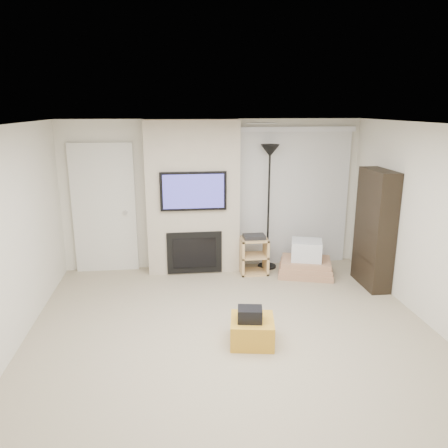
{
  "coord_description": "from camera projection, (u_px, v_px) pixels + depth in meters",
  "views": [
    {
      "loc": [
        -0.69,
        -4.47,
        2.69
      ],
      "look_at": [
        0.0,
        1.2,
        1.15
      ],
      "focal_mm": 35.0,
      "sensor_mm": 36.0,
      "label": 1
    }
  ],
  "objects": [
    {
      "name": "floor",
      "position": [
        237.0,
        346.0,
        5.06
      ],
      "size": [
        5.0,
        5.5,
        0.0
      ],
      "primitive_type": "cube",
      "color": "tan",
      "rests_on": "ground"
    },
    {
      "name": "ceiling",
      "position": [
        238.0,
        126.0,
        4.41
      ],
      "size": [
        5.0,
        5.5,
        0.0
      ],
      "primitive_type": "cube",
      "color": "white",
      "rests_on": "wall_back"
    },
    {
      "name": "wall_back",
      "position": [
        213.0,
        195.0,
        7.37
      ],
      "size": [
        5.0,
        0.0,
        2.5
      ],
      "primitive_type": "cube",
      "rotation": [
        1.57,
        0.0,
        0.0
      ],
      "color": "silver",
      "rests_on": "ground"
    },
    {
      "name": "wall_front",
      "position": [
        323.0,
        415.0,
        2.1
      ],
      "size": [
        5.0,
        0.0,
        2.5
      ],
      "primitive_type": "cube",
      "rotation": [
        1.57,
        0.0,
        0.0
      ],
      "color": "silver",
      "rests_on": "ground"
    },
    {
      "name": "hvac_vent",
      "position": [
        261.0,
        123.0,
        5.22
      ],
      "size": [
        0.35,
        0.18,
        0.01
      ],
      "primitive_type": "cube",
      "color": "silver",
      "rests_on": "ceiling"
    },
    {
      "name": "ottoman",
      "position": [
        252.0,
        331.0,
        5.11
      ],
      "size": [
        0.57,
        0.57,
        0.3
      ],
      "primitive_type": "cube",
      "rotation": [
        0.0,
        0.0,
        -0.16
      ],
      "color": "gold",
      "rests_on": "floor"
    },
    {
      "name": "black_bag",
      "position": [
        250.0,
        314.0,
        5.01
      ],
      "size": [
        0.31,
        0.26,
        0.16
      ],
      "primitive_type": "cube",
      "rotation": [
        0.0,
        0.0,
        -0.16
      ],
      "color": "black",
      "rests_on": "ottoman"
    },
    {
      "name": "fireplace_wall",
      "position": [
        193.0,
        199.0,
        7.13
      ],
      "size": [
        1.5,
        0.47,
        2.5
      ],
      "color": "#BDAF99",
      "rests_on": "floor"
    },
    {
      "name": "entry_door",
      "position": [
        104.0,
        209.0,
        7.18
      ],
      "size": [
        1.02,
        0.11,
        2.14
      ],
      "color": "silver",
      "rests_on": "floor"
    },
    {
      "name": "vertical_blinds",
      "position": [
        294.0,
        192.0,
        7.48
      ],
      "size": [
        1.98,
        0.1,
        2.37
      ],
      "color": "silver",
      "rests_on": "floor"
    },
    {
      "name": "floor_lamp",
      "position": [
        269.0,
        172.0,
        7.13
      ],
      "size": [
        0.31,
        0.31,
        2.1
      ],
      "color": "black",
      "rests_on": "floor"
    },
    {
      "name": "av_stand",
      "position": [
        254.0,
        253.0,
        7.22
      ],
      "size": [
        0.45,
        0.38,
        0.66
      ],
      "color": "tan",
      "rests_on": "floor"
    },
    {
      "name": "box_stack",
      "position": [
        306.0,
        262.0,
        7.17
      ],
      "size": [
        1.02,
        0.88,
        0.58
      ],
      "color": "tan",
      "rests_on": "floor"
    },
    {
      "name": "bookshelf",
      "position": [
        375.0,
        229.0,
        6.59
      ],
      "size": [
        0.3,
        0.8,
        1.8
      ],
      "color": "black",
      "rests_on": "floor"
    }
  ]
}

